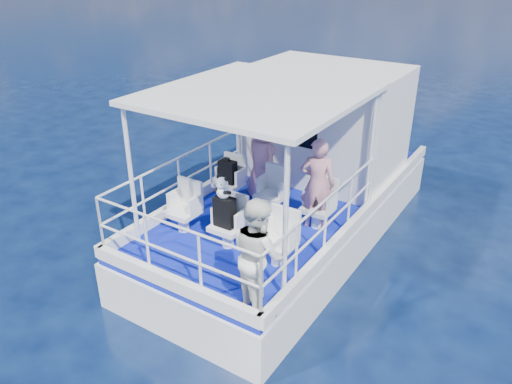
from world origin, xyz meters
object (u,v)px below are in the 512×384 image
passenger_port_fwd (262,159)px  passenger_stbd_aft (258,255)px  backpack_center (225,212)px  panda (223,187)px

passenger_port_fwd → passenger_stbd_aft: passenger_stbd_aft is taller
passenger_port_fwd → backpack_center: size_ratio=3.17×
panda → passenger_port_fwd: bearing=104.0°
passenger_port_fwd → backpack_center: 1.85m
backpack_center → panda: size_ratio=1.35×
passenger_port_fwd → passenger_stbd_aft: (1.65, -2.71, 0.01)m
backpack_center → panda: 0.42m
passenger_stbd_aft → backpack_center: (-1.19, 0.92, -0.16)m
passenger_port_fwd → backpack_center: passenger_port_fwd is taller
passenger_port_fwd → panda: size_ratio=4.29×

